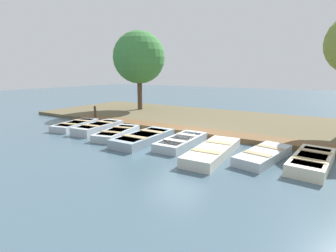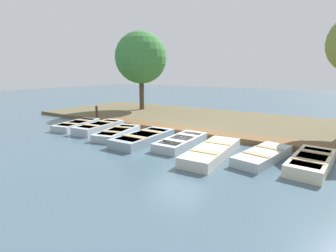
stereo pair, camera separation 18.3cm
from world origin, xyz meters
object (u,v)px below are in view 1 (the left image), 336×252
(rowboat_4, at_px, (182,141))
(rowboat_6, at_px, (264,155))
(mooring_post_near, at_px, (95,113))
(park_tree_far_left, at_px, (139,58))
(rowboat_1, at_px, (98,127))
(rowboat_3, at_px, (144,138))
(rowboat_5, at_px, (213,151))
(rowboat_7, at_px, (312,161))
(rowboat_0, at_px, (76,125))
(rowboat_2, at_px, (117,133))

(rowboat_4, xyz_separation_m, rowboat_6, (0.04, 3.26, -0.00))
(rowboat_6, xyz_separation_m, mooring_post_near, (-2.14, -10.59, 0.29))
(park_tree_far_left, bearing_deg, rowboat_1, 19.93)
(rowboat_4, bearing_deg, rowboat_3, -75.90)
(rowboat_6, height_order, park_tree_far_left, park_tree_far_left)
(rowboat_4, height_order, rowboat_5, rowboat_5)
(rowboat_7, bearing_deg, rowboat_1, -84.81)
(mooring_post_near, xyz_separation_m, park_tree_far_left, (-4.30, 0.16, 3.51))
(rowboat_3, bearing_deg, rowboat_0, -95.05)
(rowboat_7, bearing_deg, rowboat_6, -82.03)
(rowboat_1, height_order, rowboat_5, rowboat_1)
(rowboat_1, distance_m, rowboat_7, 9.59)
(mooring_post_near, bearing_deg, rowboat_2, 59.59)
(rowboat_0, bearing_deg, rowboat_5, 74.21)
(rowboat_0, distance_m, rowboat_6, 9.78)
(rowboat_4, xyz_separation_m, park_tree_far_left, (-6.41, -7.18, 3.80))
(rowboat_4, bearing_deg, rowboat_0, -90.73)
(rowboat_1, relative_size, rowboat_5, 0.83)
(rowboat_1, xyz_separation_m, park_tree_far_left, (-6.37, -2.31, 3.77))
(rowboat_1, xyz_separation_m, rowboat_3, (0.48, 3.25, -0.01))
(rowboat_4, height_order, rowboat_7, rowboat_7)
(rowboat_5, bearing_deg, rowboat_3, -96.19)
(rowboat_3, height_order, rowboat_4, rowboat_3)
(rowboat_5, bearing_deg, park_tree_far_left, -131.19)
(rowboat_7, distance_m, mooring_post_near, 12.23)
(rowboat_2, bearing_deg, rowboat_7, 79.30)
(rowboat_2, bearing_deg, mooring_post_near, -133.09)
(rowboat_3, height_order, park_tree_far_left, park_tree_far_left)
(rowboat_5, distance_m, mooring_post_near, 9.39)
(rowboat_1, bearing_deg, mooring_post_near, -135.33)
(rowboat_6, bearing_deg, mooring_post_near, -90.53)
(rowboat_0, height_order, rowboat_3, rowboat_3)
(rowboat_4, relative_size, rowboat_5, 0.84)
(park_tree_far_left, bearing_deg, rowboat_2, 30.03)
(park_tree_far_left, bearing_deg, rowboat_6, 58.31)
(rowboat_0, bearing_deg, mooring_post_near, -170.79)
(rowboat_0, height_order, mooring_post_near, mooring_post_near)
(rowboat_3, relative_size, rowboat_4, 1.08)
(rowboat_6, relative_size, park_tree_far_left, 0.49)
(rowboat_0, bearing_deg, rowboat_7, 78.85)
(rowboat_0, relative_size, rowboat_3, 0.92)
(rowboat_0, distance_m, mooring_post_near, 2.32)
(rowboat_0, height_order, rowboat_6, rowboat_6)
(rowboat_6, distance_m, rowboat_7, 1.46)
(rowboat_4, bearing_deg, park_tree_far_left, -132.94)
(rowboat_3, xyz_separation_m, rowboat_5, (0.21, 3.26, -0.01))
(rowboat_0, relative_size, park_tree_far_left, 0.49)
(rowboat_2, distance_m, rowboat_5, 4.99)
(rowboat_7, bearing_deg, rowboat_5, -72.24)
(rowboat_2, relative_size, rowboat_3, 0.94)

